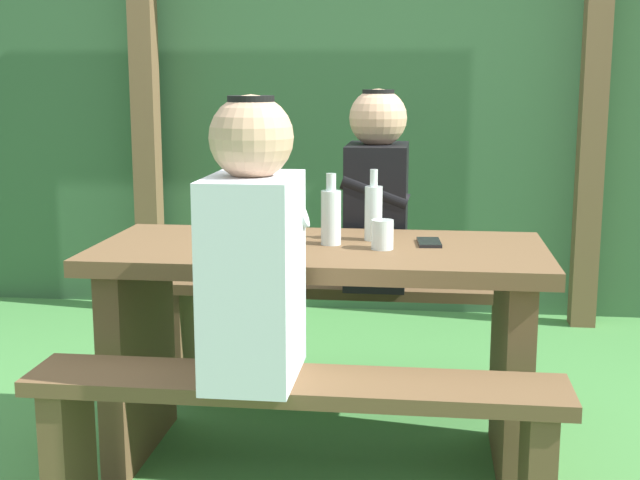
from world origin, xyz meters
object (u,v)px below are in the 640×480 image
drinking_glass (382,235)px  bottle_right (331,215)px  bench_near (295,427)px  bench_far (337,316)px  person_white_shirt (253,250)px  cell_phone (429,242)px  bottle_left (373,211)px  picnic_table (320,315)px  person_black_coat (377,196)px

drinking_glass → bottle_right: bottle_right is taller
bench_near → drinking_glass: drinking_glass is taller
bench_near → bench_far: bearing=90.0°
bench_far → person_white_shirt: 1.17m
cell_phone → bottle_right: bearing=-176.2°
person_white_shirt → cell_phone: (0.44, 0.60, -0.08)m
bench_far → person_white_shirt: (-0.10, -1.07, 0.47)m
bench_near → cell_phone: cell_phone is taller
bottle_left → cell_phone: 0.20m
drinking_glass → cell_phone: drinking_glass is taller
drinking_glass → bottle_right: (-0.16, 0.06, 0.05)m
person_white_shirt → bottle_right: person_white_shirt is taller
bench_far → drinking_glass: bearing=-71.0°
picnic_table → bottle_left: 0.37m
bench_near → person_white_shirt: 0.48m
picnic_table → bottle_right: (0.03, 0.02, 0.32)m
bench_near → drinking_glass: bearing=68.7°
bench_near → bottle_right: (0.03, 0.56, 0.47)m
drinking_glass → bottle_left: (-0.04, 0.14, 0.05)m
bench_near → bench_far: (0.00, 1.07, 0.00)m
picnic_table → drinking_glass: size_ratio=15.49×
person_white_shirt → person_black_coat: same height
bench_far → bottle_left: bottle_left is taller
bench_far → person_white_shirt: size_ratio=1.95×
bench_far → cell_phone: bearing=-54.2°
person_black_coat → drinking_glass: person_black_coat is taller
bench_far → bottle_right: size_ratio=6.25×
drinking_glass → person_black_coat: bearing=95.0°
bench_near → bottle_left: bearing=76.2°
person_black_coat → bottle_right: size_ratio=3.21×
bench_far → bottle_right: bottle_right is taller
bottle_right → bottle_left: bearing=34.9°
picnic_table → drinking_glass: 0.34m
bench_near → bench_far: same height
bottle_left → picnic_table: bearing=-145.3°
person_black_coat → bottle_left: (0.01, -0.42, 0.01)m
person_black_coat → bottle_right: 0.52m
bottle_right → bench_near: bearing=-93.3°
picnic_table → bottle_right: size_ratio=6.25×
person_white_shirt → person_black_coat: size_ratio=1.00×
picnic_table → cell_phone: bearing=11.1°
bench_near → drinking_glass: (0.20, 0.50, 0.42)m
bench_near → person_black_coat: bearing=82.2°
bench_far → bench_near: bearing=-90.0°
bench_far → person_black_coat: bearing=-1.3°
drinking_glass → cell_phone: 0.18m
bench_near → cell_phone: bearing=60.7°
picnic_table → person_white_shirt: person_white_shirt is taller
person_black_coat → cell_phone: (0.19, -0.47, -0.08)m
bench_far → cell_phone: 0.69m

